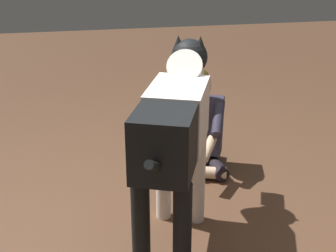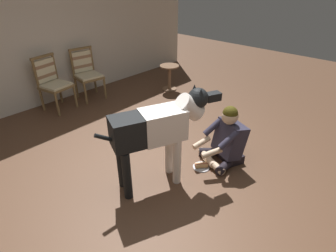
% 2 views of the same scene
% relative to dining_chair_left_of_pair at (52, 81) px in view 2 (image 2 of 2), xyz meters
% --- Properties ---
extents(ground_plane, '(14.15, 14.15, 0.00)m').
position_rel_dining_chair_left_of_pair_xyz_m(ground_plane, '(-0.23, -2.81, -0.54)').
color(ground_plane, brown).
extents(back_wall, '(8.13, 0.10, 2.60)m').
position_rel_dining_chair_left_of_pair_xyz_m(back_wall, '(-0.23, 0.38, 0.76)').
color(back_wall, beige).
rests_on(back_wall, ground).
extents(dining_chair_left_of_pair, '(0.55, 0.55, 0.98)m').
position_rel_dining_chair_left_of_pair_xyz_m(dining_chair_left_of_pair, '(0.00, 0.00, 0.00)').
color(dining_chair_left_of_pair, brown).
rests_on(dining_chair_left_of_pair, ground).
extents(dining_chair_right_of_pair, '(0.51, 0.51, 0.98)m').
position_rel_dining_chair_left_of_pair_xyz_m(dining_chair_right_of_pair, '(0.71, 0.00, 0.00)').
color(dining_chair_right_of_pair, brown).
rests_on(dining_chair_right_of_pair, ground).
extents(person_sitting_on_floor, '(0.72, 0.62, 0.82)m').
position_rel_dining_chair_left_of_pair_xyz_m(person_sitting_on_floor, '(0.72, -3.22, -0.21)').
color(person_sitting_on_floor, black).
rests_on(person_sitting_on_floor, ground).
extents(large_dog, '(1.39, 0.69, 1.16)m').
position_rel_dining_chair_left_of_pair_xyz_m(large_dog, '(-0.16, -2.85, 0.21)').
color(large_dog, white).
rests_on(large_dog, ground).
extents(hot_dog_on_plate, '(0.22, 0.22, 0.06)m').
position_rel_dining_chair_left_of_pair_xyz_m(hot_dog_on_plate, '(0.40, -3.08, -0.52)').
color(hot_dog_on_plate, silver).
rests_on(hot_dog_on_plate, ground).
extents(round_side_table, '(0.41, 0.41, 0.54)m').
position_rel_dining_chair_left_of_pair_xyz_m(round_side_table, '(2.11, -0.94, -0.22)').
color(round_side_table, brown).
rests_on(round_side_table, ground).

